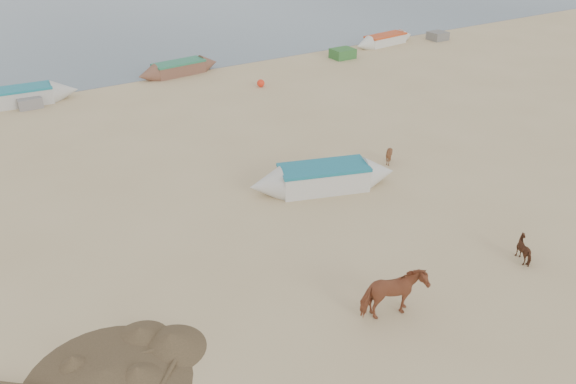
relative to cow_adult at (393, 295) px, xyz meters
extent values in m
plane|color=tan|center=(0.36, 1.92, -0.74)|extent=(140.00, 140.00, 0.00)
imported|color=brown|center=(0.00, 0.00, 0.00)|extent=(1.88, 1.14, 1.48)
imported|color=#58321C|center=(6.19, 7.33, -0.33)|extent=(0.76, 0.68, 0.82)
imported|color=#4F2A19|center=(5.29, -0.20, -0.35)|extent=(0.68, 0.79, 0.77)
cone|color=brown|center=(-7.27, 1.70, -0.51)|extent=(4.64, 4.64, 0.46)
sphere|color=red|center=(6.70, 19.18, -0.52)|extent=(0.44, 0.44, 0.44)
cube|color=gray|center=(-5.36, 22.64, -0.46)|extent=(1.20, 1.10, 0.56)
cube|color=#336A30|center=(14.45, 21.64, -0.42)|extent=(1.50, 1.20, 0.64)
cube|color=slate|center=(23.68, 21.99, -0.44)|extent=(1.30, 1.20, 0.60)
camera|label=1|loc=(-8.60, -8.55, 9.58)|focal=35.00mm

